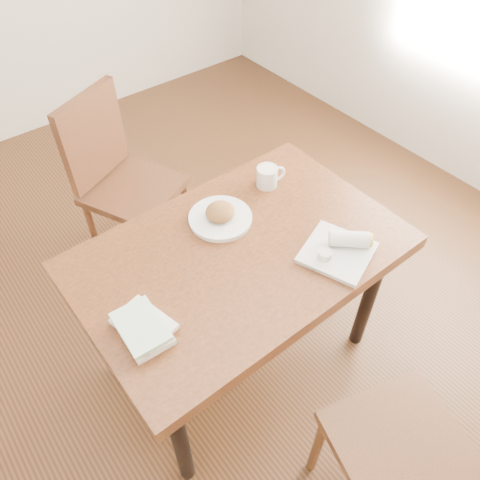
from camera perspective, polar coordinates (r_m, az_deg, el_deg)
ground at (r=2.34m, az=0.00°, el=-13.70°), size 4.00×5.00×0.01m
table at (r=1.79m, az=0.00°, el=-3.00°), size 1.20×0.78×0.75m
chair_near at (r=1.65m, az=21.75°, el=-24.18°), size 0.52×0.52×0.95m
chair_far at (r=2.45m, az=-14.63°, el=7.83°), size 0.56×0.56×0.95m
plate_scone at (r=1.81m, az=-2.42°, el=2.95°), size 0.25×0.25×0.08m
coffee_mug at (r=1.97m, az=3.43°, el=7.79°), size 0.13×0.09×0.09m
plate_burrito at (r=1.73m, az=12.24°, el=-0.98°), size 0.30×0.30×0.08m
book_stack at (r=1.52m, az=-11.77°, el=-10.37°), size 0.17×0.22×0.05m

